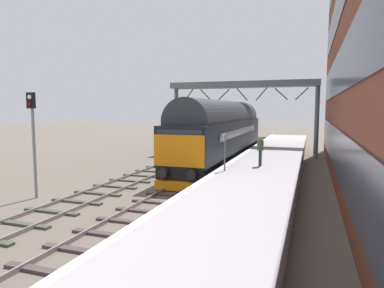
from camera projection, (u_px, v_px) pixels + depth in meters
name	position (u px, v px, depth m)	size (l,w,h in m)	color
ground_plane	(204.00, 175.00, 21.05)	(140.00, 140.00, 0.00)	#62594F
track_main	(204.00, 175.00, 21.04)	(2.50, 60.00, 0.15)	gray
track_adjacent_west	(153.00, 171.00, 22.17)	(2.50, 60.00, 0.15)	slate
station_platform	(264.00, 171.00, 19.82)	(4.00, 44.00, 1.01)	#ACA5AA
diesel_locomotive	(222.00, 131.00, 24.77)	(2.74, 17.51, 4.68)	black
signal_post_mid	(33.00, 134.00, 15.42)	(0.44, 0.22, 4.80)	gray
signal_post_far	(182.00, 118.00, 33.14)	(0.44, 0.22, 5.00)	gray
platform_number_sign	(225.00, 146.00, 16.96)	(0.10, 0.44, 1.84)	slate
waiting_passenger	(260.00, 148.00, 18.40)	(0.36, 0.51, 1.64)	#253536
overhead_footbridge	(242.00, 89.00, 29.77)	(12.76, 2.00, 6.42)	slate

